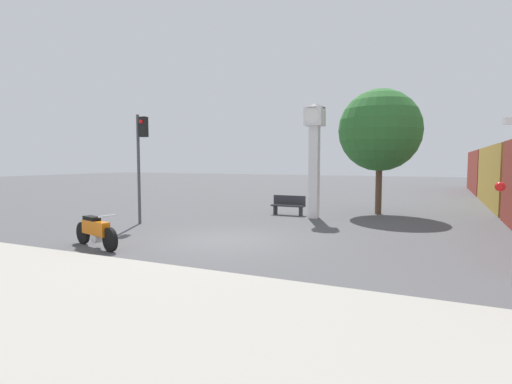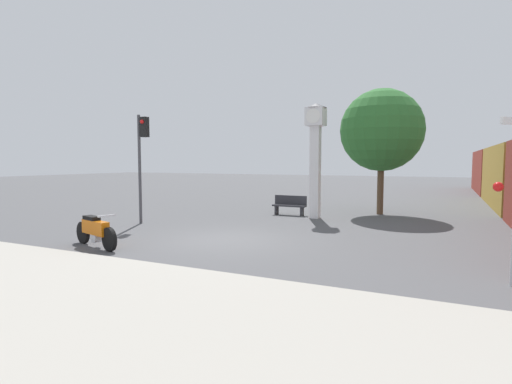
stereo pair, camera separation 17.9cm
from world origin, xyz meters
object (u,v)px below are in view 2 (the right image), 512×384
object	(u,v)px
clock_tower	(315,144)
street_tree	(382,130)
traffic_light	(142,149)
bench	(290,205)
motorcycle	(95,231)

from	to	relation	value
clock_tower	street_tree	bearing A→B (deg)	47.13
traffic_light	bench	bearing A→B (deg)	48.68
street_tree	motorcycle	bearing A→B (deg)	-120.05
traffic_light	bench	size ratio (longest dim) A/B	2.76
street_tree	bench	distance (m)	5.62
street_tree	bench	xyz separation A→B (m)	(-3.84, -2.11, -3.52)
clock_tower	traffic_light	distance (m)	7.42
bench	traffic_light	bearing A→B (deg)	-131.32
motorcycle	traffic_light	distance (m)	5.14
traffic_light	street_tree	distance (m)	11.03
bench	street_tree	bearing A→B (deg)	28.83
traffic_light	bench	world-z (taller)	traffic_light
bench	clock_tower	bearing A→B (deg)	-20.56
street_tree	traffic_light	bearing A→B (deg)	-139.11
clock_tower	street_tree	xyz separation A→B (m)	(2.45, 2.64, 0.70)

